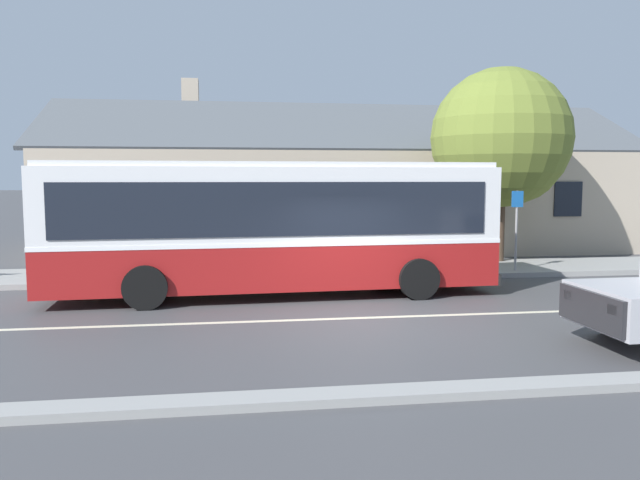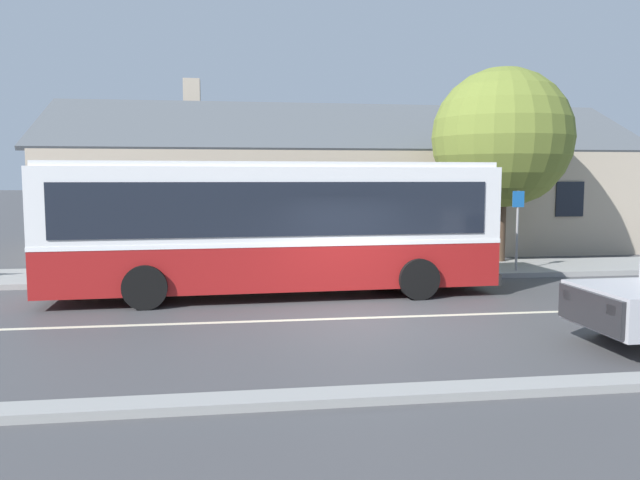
{
  "view_description": "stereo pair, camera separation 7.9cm",
  "coord_description": "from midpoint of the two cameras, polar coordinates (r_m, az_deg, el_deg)",
  "views": [
    {
      "loc": [
        -2.75,
        -12.56,
        2.92
      ],
      "look_at": [
        -0.51,
        2.56,
        1.4
      ],
      "focal_mm": 35.0,
      "sensor_mm": 36.0,
      "label": 1
    },
    {
      "loc": [
        -2.67,
        -12.57,
        2.92
      ],
      "look_at": [
        -0.51,
        2.56,
        1.4
      ],
      "focal_mm": 35.0,
      "sensor_mm": 36.0,
      "label": 2
    }
  ],
  "objects": [
    {
      "name": "ground_plane",
      "position": [
        13.18,
        3.97,
        -7.13
      ],
      "size": [
        300.0,
        300.0,
        0.0
      ],
      "primitive_type": "plane",
      "color": "#424244"
    },
    {
      "name": "sidewalk_far",
      "position": [
        18.98,
        0.17,
        -2.95
      ],
      "size": [
        60.0,
        3.0,
        0.15
      ],
      "primitive_type": "cube",
      "color": "gray",
      "rests_on": "ground"
    },
    {
      "name": "curb_near",
      "position": [
        8.75,
        10.67,
        -13.49
      ],
      "size": [
        60.0,
        0.5,
        0.12
      ],
      "primitive_type": "cube",
      "color": "gray",
      "rests_on": "ground"
    },
    {
      "name": "lane_divider_stripe",
      "position": [
        13.18,
        3.97,
        -7.12
      ],
      "size": [
        60.0,
        0.16,
        0.01
      ],
      "primitive_type": "cube",
      "color": "beige",
      "rests_on": "ground"
    },
    {
      "name": "community_building",
      "position": [
        27.06,
        1.78,
        3.9
      ],
      "size": [
        23.2,
        9.87,
        7.13
      ],
      "color": "tan",
      "rests_on": "ground"
    },
    {
      "name": "transit_bus",
      "position": [
        15.55,
        -4.13,
        1.42
      ],
      "size": [
        11.09,
        3.07,
        3.3
      ],
      "color": "maroon",
      "rests_on": "ground"
    },
    {
      "name": "bench_down_street",
      "position": [
        18.46,
        -17.35,
        -1.9
      ],
      "size": [
        1.69,
        0.51,
        0.94
      ],
      "color": "brown",
      "rests_on": "sidewalk_far"
    },
    {
      "name": "street_tree_primary",
      "position": [
        21.71,
        16.66,
        8.55
      ],
      "size": [
        4.6,
        4.6,
        6.54
      ],
      "color": "#4C3828",
      "rests_on": "ground"
    },
    {
      "name": "bus_stop_sign",
      "position": [
        19.56,
        17.72,
        1.65
      ],
      "size": [
        0.36,
        0.07,
        2.4
      ],
      "color": "gray",
      "rests_on": "sidewalk_far"
    }
  ]
}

